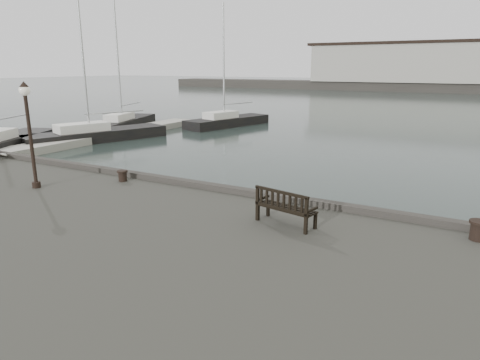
# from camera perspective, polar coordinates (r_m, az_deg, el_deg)

# --- Properties ---
(ground) EXTENTS (400.00, 400.00, 0.00)m
(ground) POSITION_cam_1_polar(r_m,az_deg,el_deg) (13.03, 6.46, -9.22)
(ground) COLOR black
(ground) RESTS_ON ground
(pontoon) EXTENTS (2.00, 24.00, 0.50)m
(pontoon) POSITION_cam_1_polar(r_m,az_deg,el_deg) (32.64, -20.20, 5.06)
(pontoon) COLOR #9B9990
(pontoon) RESTS_ON ground
(breakwater) EXTENTS (140.00, 9.50, 12.20)m
(breakwater) POSITION_cam_1_polar(r_m,az_deg,el_deg) (103.44, 24.58, 13.01)
(breakwater) COLOR #383530
(breakwater) RESTS_ON ground
(bench) EXTENTS (1.59, 0.82, 0.87)m
(bench) POSITION_cam_1_polar(r_m,az_deg,el_deg) (10.46, 6.06, -4.51)
(bench) COLOR black
(bench) RESTS_ON quay
(bollard_left) EXTENTS (0.43, 0.43, 0.37)m
(bollard_left) POSITION_cam_1_polar(r_m,az_deg,el_deg) (14.91, -15.38, 0.54)
(bollard_left) COLOR black
(bollard_left) RESTS_ON quay
(bollard_right) EXTENTS (0.52, 0.52, 0.45)m
(bollard_right) POSITION_cam_1_polar(r_m,az_deg,el_deg) (10.91, 29.20, -5.89)
(bollard_right) COLOR black
(bollard_right) RESTS_ON quay
(lamp_post) EXTENTS (0.33, 0.33, 3.32)m
(lamp_post) POSITION_cam_1_polar(r_m,az_deg,el_deg) (14.75, -26.38, 7.07)
(lamp_post) COLOR black
(lamp_post) RESTS_ON quay
(yacht_a) EXTENTS (6.34, 10.14, 13.50)m
(yacht_a) POSITION_cam_1_polar(r_m,az_deg,el_deg) (32.07, -29.28, 3.89)
(yacht_a) COLOR black
(yacht_a) RESTS_ON ground
(yacht_b) EXTENTS (4.93, 9.60, 12.55)m
(yacht_b) POSITION_cam_1_polar(r_m,az_deg,el_deg) (39.83, -15.10, 7.08)
(yacht_b) COLOR black
(yacht_b) RESTS_ON ground
(yacht_c) EXTENTS (5.86, 10.51, 13.75)m
(yacht_c) POSITION_cam_1_polar(r_m,az_deg,el_deg) (33.30, -18.52, 5.37)
(yacht_c) COLOR black
(yacht_c) RESTS_ON ground
(yacht_d) EXTENTS (4.57, 9.16, 11.23)m
(yacht_d) POSITION_cam_1_polar(r_m,az_deg,el_deg) (39.71, -1.64, 7.53)
(yacht_d) COLOR black
(yacht_d) RESTS_ON ground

